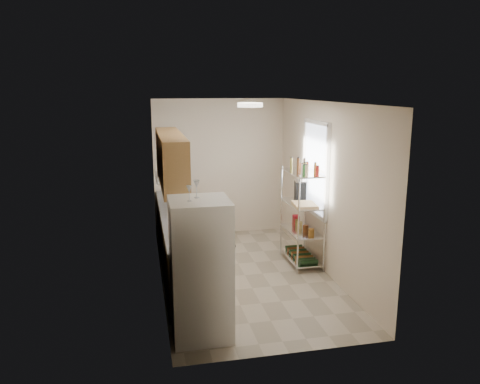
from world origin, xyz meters
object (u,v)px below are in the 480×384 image
object	(u,v)px
cutting_board	(305,204)
refrigerator	(201,269)
frying_pan_large	(175,207)
espresso_machine	(300,189)
rice_cooker	(177,208)

from	to	relation	value
cutting_board	refrigerator	bearing A→B (deg)	-136.81
refrigerator	cutting_board	distance (m)	2.56
refrigerator	frying_pan_large	xyz separation A→B (m)	(-0.10, 2.43, 0.12)
espresso_machine	rice_cooker	bearing A→B (deg)	-162.72
rice_cooker	cutting_board	world-z (taller)	rice_cooker
refrigerator	espresso_machine	xyz separation A→B (m)	(1.95, 2.23, 0.36)
frying_pan_large	refrigerator	bearing A→B (deg)	-108.21
cutting_board	rice_cooker	bearing A→B (deg)	171.27
frying_pan_large	cutting_board	size ratio (longest dim) A/B	0.57
frying_pan_large	cutting_board	xyz separation A→B (m)	(1.96, -0.68, 0.10)
cutting_board	espresso_machine	xyz separation A→B (m)	(0.09, 0.49, 0.14)
rice_cooker	frying_pan_large	world-z (taller)	rice_cooker
rice_cooker	cutting_board	size ratio (longest dim) A/B	0.53
refrigerator	frying_pan_large	distance (m)	2.43
refrigerator	frying_pan_large	size ratio (longest dim) A/B	6.35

